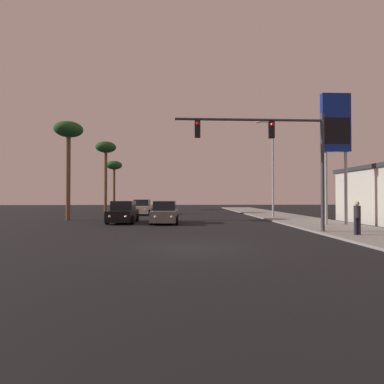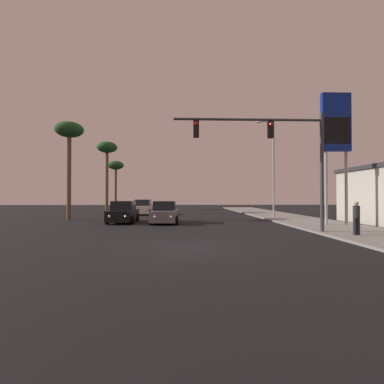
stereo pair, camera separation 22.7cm
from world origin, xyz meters
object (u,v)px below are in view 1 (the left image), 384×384
(palm_tree_far, at_px, (114,167))
(palm_tree_near, at_px, (69,135))
(car_grey, at_px, (165,213))
(pedestrian_on_sidewalk, at_px, (357,216))
(palm_tree_mid, at_px, (106,151))
(car_white, at_px, (142,208))
(street_lamp, at_px, (272,163))
(traffic_light_mast, at_px, (280,146))
(gas_station_sign, at_px, (336,130))
(car_black, at_px, (123,213))

(palm_tree_far, xyz_separation_m, palm_tree_near, (0.37, -20.00, 0.89))
(car_grey, distance_m, pedestrian_on_sidewalk, 12.92)
(palm_tree_mid, relative_size, palm_tree_near, 1.02)
(car_white, height_order, street_lamp, street_lamp)
(traffic_light_mast, height_order, gas_station_sign, gas_station_sign)
(car_black, height_order, car_grey, same)
(gas_station_sign, distance_m, palm_tree_near, 21.06)
(car_black, relative_size, gas_station_sign, 0.48)
(pedestrian_on_sidewalk, relative_size, palm_tree_near, 0.20)
(traffic_light_mast, distance_m, palm_tree_near, 18.06)
(car_grey, distance_m, palm_tree_mid, 16.59)
(traffic_light_mast, relative_size, street_lamp, 0.91)
(traffic_light_mast, bearing_deg, palm_tree_mid, 125.48)
(palm_tree_far, bearing_deg, car_white, -65.10)
(street_lamp, relative_size, palm_tree_near, 1.07)
(gas_station_sign, bearing_deg, car_white, 137.63)
(car_grey, relative_size, gas_station_sign, 0.48)
(car_black, distance_m, palm_tree_near, 8.72)
(car_white, bearing_deg, car_black, 90.39)
(street_lamp, relative_size, palm_tree_mid, 1.05)
(palm_tree_far, bearing_deg, pedestrian_on_sidewalk, -59.22)
(pedestrian_on_sidewalk, xyz_separation_m, palm_tree_mid, (-17.56, 21.38, 6.40))
(car_white, distance_m, street_lamp, 14.79)
(car_black, height_order, gas_station_sign, gas_station_sign)
(pedestrian_on_sidewalk, bearing_deg, car_grey, 140.42)
(car_white, relative_size, pedestrian_on_sidewalk, 2.60)
(car_white, height_order, gas_station_sign, gas_station_sign)
(car_white, height_order, pedestrian_on_sidewalk, pedestrian_on_sidewalk)
(car_black, bearing_deg, palm_tree_near, -25.85)
(car_grey, bearing_deg, palm_tree_far, -67.13)
(car_grey, height_order, gas_station_sign, gas_station_sign)
(car_white, bearing_deg, traffic_light_mast, 120.30)
(traffic_light_mast, bearing_deg, palm_tree_far, 117.11)
(pedestrian_on_sidewalk, xyz_separation_m, palm_tree_far, (-18.69, 31.38, 5.40))
(street_lamp, bearing_deg, pedestrian_on_sidewalk, -88.76)
(car_white, xyz_separation_m, car_grey, (3.01, -10.81, 0.00))
(gas_station_sign, distance_m, palm_tree_mid, 25.13)
(traffic_light_mast, relative_size, gas_station_sign, 0.91)
(pedestrian_on_sidewalk, relative_size, palm_tree_far, 0.22)
(palm_tree_mid, distance_m, palm_tree_far, 10.11)
(pedestrian_on_sidewalk, bearing_deg, palm_tree_near, 148.16)
(car_white, height_order, traffic_light_mast, traffic_light_mast)
(street_lamp, distance_m, gas_station_sign, 7.78)
(street_lamp, height_order, palm_tree_mid, street_lamp)
(palm_tree_mid, bearing_deg, street_lamp, -26.38)
(car_white, bearing_deg, car_grey, 107.23)
(palm_tree_mid, bearing_deg, car_grey, -59.95)
(palm_tree_mid, bearing_deg, pedestrian_on_sidewalk, -50.60)
(pedestrian_on_sidewalk, distance_m, palm_tree_near, 22.46)
(street_lamp, distance_m, palm_tree_mid, 19.43)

